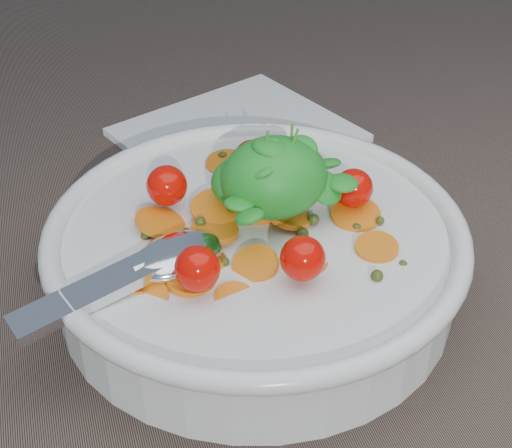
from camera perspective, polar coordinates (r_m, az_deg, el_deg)
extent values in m
plane|color=brown|center=(0.52, 2.43, -3.55)|extent=(6.00, 6.00, 0.00)
cylinder|color=white|center=(0.49, 0.00, -2.75)|extent=(0.25, 0.25, 0.05)
torus|color=white|center=(0.47, 0.00, -0.52)|extent=(0.26, 0.26, 0.01)
cylinder|color=white|center=(0.50, 0.00, -4.60)|extent=(0.12, 0.12, 0.01)
cylinder|color=brown|center=(0.49, 0.00, -2.75)|extent=(0.22, 0.22, 0.04)
cylinder|color=orange|center=(0.48, -2.90, 1.20)|extent=(0.03, 0.03, 0.01)
cylinder|color=orange|center=(0.44, -8.46, -4.40)|extent=(0.03, 0.03, 0.01)
cylinder|color=orange|center=(0.49, 0.27, 1.11)|extent=(0.04, 0.04, 0.01)
cylinder|color=orange|center=(0.45, 3.54, -3.05)|extent=(0.04, 0.04, 0.01)
cylinder|color=orange|center=(0.43, -1.54, -5.52)|extent=(0.03, 0.03, 0.01)
cylinder|color=orange|center=(0.45, -9.09, -3.76)|extent=(0.03, 0.03, 0.01)
cylinder|color=orange|center=(0.48, -7.01, 0.11)|extent=(0.04, 0.04, 0.02)
cylinder|color=orange|center=(0.54, -2.18, 4.43)|extent=(0.04, 0.04, 0.01)
cylinder|color=orange|center=(0.46, -6.69, -3.03)|extent=(0.04, 0.04, 0.02)
cylinder|color=orange|center=(0.47, -3.04, -0.52)|extent=(0.04, 0.04, 0.01)
cylinder|color=orange|center=(0.45, -3.69, -2.79)|extent=(0.03, 0.03, 0.01)
cylinder|color=orange|center=(0.46, 8.77, -1.72)|extent=(0.03, 0.03, 0.01)
cylinder|color=orange|center=(0.48, 2.42, 0.55)|extent=(0.04, 0.04, 0.01)
cylinder|color=orange|center=(0.43, -8.10, -5.54)|extent=(0.03, 0.03, 0.02)
cylinder|color=orange|center=(0.49, 7.26, 0.64)|extent=(0.04, 0.04, 0.01)
cylinder|color=orange|center=(0.44, -4.81, -4.08)|extent=(0.03, 0.03, 0.01)
cylinder|color=orange|center=(0.45, -0.07, -2.98)|extent=(0.03, 0.03, 0.02)
sphere|color=#384416|center=(0.47, -4.05, 0.15)|extent=(0.01, 0.01, 0.01)
sphere|color=#384416|center=(0.48, 4.20, 0.31)|extent=(0.01, 0.01, 0.01)
sphere|color=#384416|center=(0.48, 9.02, 0.25)|extent=(0.01, 0.01, 0.01)
sphere|color=#384416|center=(0.48, -5.10, -0.62)|extent=(0.01, 0.01, 0.01)
sphere|color=#384416|center=(0.54, -2.44, 4.97)|extent=(0.01, 0.01, 0.01)
sphere|color=#384416|center=(0.46, 10.63, -2.94)|extent=(0.01, 0.01, 0.01)
sphere|color=#384416|center=(0.50, -6.86, 2.13)|extent=(0.01, 0.01, 0.01)
sphere|color=#384416|center=(0.44, 8.79, -3.75)|extent=(0.01, 0.01, 0.01)
sphere|color=#384416|center=(0.48, 7.32, -0.33)|extent=(0.01, 0.01, 0.01)
sphere|color=#384416|center=(0.47, -7.98, -0.92)|extent=(0.01, 0.01, 0.01)
sphere|color=#384416|center=(0.50, -0.47, 2.70)|extent=(0.01, 0.01, 0.01)
sphere|color=#384416|center=(0.45, -2.27, -2.77)|extent=(0.01, 0.01, 0.01)
sphere|color=#384416|center=(0.47, 3.41, -0.69)|extent=(0.01, 0.01, 0.01)
sphere|color=#384416|center=(0.45, 3.59, -2.69)|extent=(0.00, 0.00, 0.00)
sphere|color=#CC0A02|center=(0.49, 7.10, 2.61)|extent=(0.02, 0.02, 0.02)
sphere|color=#CC0A02|center=(0.51, -0.27, 4.79)|extent=(0.02, 0.02, 0.02)
sphere|color=#CC0A02|center=(0.49, -6.50, 2.79)|extent=(0.03, 0.03, 0.03)
sphere|color=#CC0A02|center=(0.42, -4.29, -3.24)|extent=(0.03, 0.03, 0.03)
sphere|color=#CC0A02|center=(0.43, 3.41, -2.51)|extent=(0.03, 0.03, 0.03)
ellipsoid|color=green|center=(0.47, 1.33, 3.41)|extent=(0.07, 0.06, 0.05)
ellipsoid|color=green|center=(0.48, -1.05, 3.03)|extent=(0.04, 0.04, 0.03)
ellipsoid|color=green|center=(0.45, 1.44, 2.41)|extent=(0.02, 0.02, 0.02)
ellipsoid|color=green|center=(0.49, 1.73, 4.75)|extent=(0.02, 0.02, 0.01)
ellipsoid|color=green|center=(0.46, 1.00, 6.01)|extent=(0.02, 0.02, 0.02)
ellipsoid|color=green|center=(0.51, 5.21, 4.40)|extent=(0.02, 0.02, 0.02)
ellipsoid|color=green|center=(0.47, 3.28, 5.43)|extent=(0.03, 0.03, 0.02)
ellipsoid|color=green|center=(0.47, 6.32, 2.98)|extent=(0.02, 0.02, 0.01)
ellipsoid|color=green|center=(0.46, 2.81, 5.16)|extent=(0.02, 0.02, 0.01)
ellipsoid|color=green|center=(0.44, -0.48, 0.53)|extent=(0.02, 0.03, 0.01)
ellipsoid|color=green|center=(0.45, -1.23, 1.47)|extent=(0.02, 0.02, 0.01)
ellipsoid|color=green|center=(0.47, 1.57, 5.05)|extent=(0.02, 0.03, 0.02)
ellipsoid|color=green|center=(0.46, 2.04, 3.99)|extent=(0.02, 0.02, 0.01)
ellipsoid|color=green|center=(0.47, 5.09, 2.65)|extent=(0.03, 0.02, 0.03)
ellipsoid|color=green|center=(0.46, 1.55, 3.07)|extent=(0.03, 0.03, 0.02)
ellipsoid|color=green|center=(0.50, 0.85, 5.02)|extent=(0.02, 0.02, 0.02)
ellipsoid|color=green|center=(0.46, 1.30, 4.64)|extent=(0.02, 0.03, 0.02)
ellipsoid|color=green|center=(0.47, 3.12, 3.33)|extent=(0.03, 0.03, 0.02)
ellipsoid|color=green|center=(0.46, 1.08, 4.15)|extent=(0.03, 0.03, 0.01)
ellipsoid|color=green|center=(0.45, 0.60, 3.80)|extent=(0.03, 0.03, 0.02)
ellipsoid|color=green|center=(0.46, 1.20, 5.47)|extent=(0.04, 0.03, 0.02)
cylinder|color=#4C8C33|center=(0.47, 2.52, 5.12)|extent=(0.00, 0.00, 0.04)
cylinder|color=#4C8C33|center=(0.46, 0.53, 4.51)|extent=(0.01, 0.00, 0.04)
cylinder|color=#4C8C33|center=(0.46, 2.27, 4.64)|extent=(0.01, 0.00, 0.04)
ellipsoid|color=silver|center=(0.45, -5.74, -2.32)|extent=(0.07, 0.05, 0.02)
cube|color=silver|center=(0.43, -10.84, -4.45)|extent=(0.11, 0.05, 0.02)
cylinder|color=silver|center=(0.44, -7.75, -3.04)|extent=(0.02, 0.02, 0.01)
cube|color=white|center=(0.66, -1.37, 6.49)|extent=(0.21, 0.20, 0.01)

